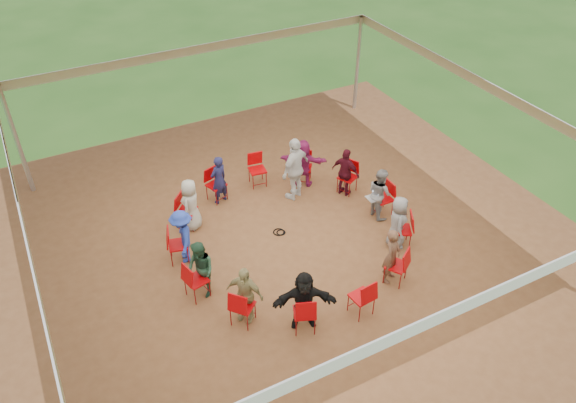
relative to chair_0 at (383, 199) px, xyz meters
name	(u,v)px	position (x,y,z in m)	size (l,w,h in m)	color
ground	(290,243)	(-2.53, 0.04, -0.45)	(80.00, 80.00, 0.00)	#2A561B
dirt_patch	(290,243)	(-2.53, 0.04, -0.44)	(13.00, 13.00, 0.00)	brown
tent	(291,157)	(-2.53, 0.04, 1.92)	(10.33, 10.33, 3.00)	#B2B2B7
chair_0	(383,199)	(0.00, 0.00, 0.00)	(0.42, 0.44, 0.90)	#B70206
chair_1	(347,177)	(-0.27, 1.18, 0.00)	(0.42, 0.44, 0.90)	#B70206
chair_2	(303,168)	(-1.06, 2.10, 0.00)	(0.42, 0.44, 0.90)	#B70206
chair_3	(257,170)	(-2.19, 2.55, 0.00)	(0.42, 0.44, 0.90)	#B70206
chair_4	(216,185)	(-3.39, 2.42, 0.00)	(0.42, 0.44, 0.90)	#B70206
chair_5	(187,211)	(-4.40, 1.75, 0.00)	(0.42, 0.44, 0.90)	#B70206
chair_6	(178,245)	(-4.98, 0.68, 0.00)	(0.42, 0.44, 0.90)	#B70206
chair_7	(197,280)	(-5.00, -0.53, 0.00)	(0.42, 0.44, 0.90)	#B70206
chair_8	(243,306)	(-4.45, -1.61, 0.00)	(0.42, 0.44, 0.90)	#B70206
chair_9	(304,313)	(-3.46, -2.31, 0.00)	(0.42, 0.44, 0.90)	#B70206
chair_10	(362,297)	(-2.26, -2.48, 0.00)	(0.42, 0.44, 0.90)	#B70206
chair_11	(396,266)	(-1.12, -2.07, 0.00)	(0.42, 0.44, 0.90)	#B70206
chair_12	(402,230)	(-0.31, -1.17, 0.00)	(0.42, 0.44, 0.90)	#B70206
person_seated_0	(380,193)	(-0.12, 0.00, 0.22)	(0.64, 0.37, 1.33)	gray
person_seated_1	(346,172)	(-0.38, 1.13, 0.22)	(0.78, 0.40, 1.33)	#460C18
person_seated_2	(303,163)	(-1.13, 2.00, 0.22)	(1.23, 0.46, 1.33)	#931D5A
person_seated_3	(219,180)	(-3.35, 2.31, 0.22)	(0.48, 0.32, 1.33)	#1A1B41
person_seated_4	(191,204)	(-4.31, 1.66, 0.22)	(0.65, 0.36, 1.33)	#A9A696
person_seated_5	(183,237)	(-4.86, 0.65, 0.22)	(0.86, 0.42, 1.33)	#233BA5
person_seated_6	(201,270)	(-4.88, -0.50, 0.22)	(0.64, 0.37, 1.33)	#224630
person_seated_7	(245,294)	(-4.36, -1.53, 0.22)	(0.78, 0.40, 1.33)	#9B8E5B
person_seated_8	(304,300)	(-3.42, -2.20, 0.22)	(1.23, 0.46, 1.33)	black
person_seated_9	(392,256)	(-1.19, -1.97, 0.22)	(0.48, 0.32, 1.33)	brown
person_seated_10	(398,222)	(-0.41, -1.11, 0.22)	(0.65, 0.36, 1.33)	gray
standing_person	(295,169)	(-1.57, 1.61, 0.41)	(1.00, 0.51, 1.71)	silver
cable_coil	(280,232)	(-2.58, 0.50, -0.43)	(0.34, 0.34, 0.03)	black
laptop	(374,196)	(-0.28, 0.00, 0.18)	(0.25, 0.31, 0.21)	#B7B7BC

